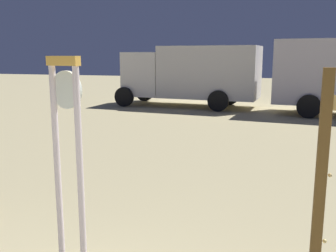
# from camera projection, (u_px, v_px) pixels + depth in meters

# --- Properties ---
(standing_clock) EXTENTS (0.42, 0.19, 2.36)m
(standing_clock) POSITION_uv_depth(u_px,v_px,m) (68.00, 144.00, 4.06)
(standing_clock) COLOR silver
(standing_clock) RESTS_ON ground_plane
(box_truck_far) EXTENTS (6.63, 3.02, 2.78)m
(box_truck_far) POSITION_uv_depth(u_px,v_px,m) (192.00, 73.00, 17.54)
(box_truck_far) COLOR silver
(box_truck_far) RESTS_ON ground_plane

